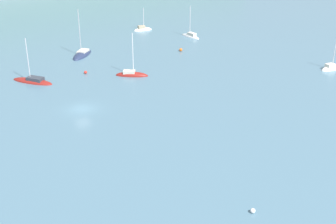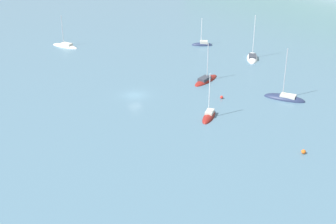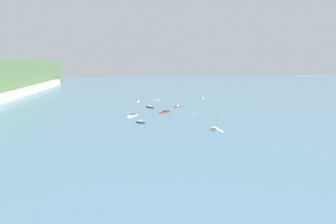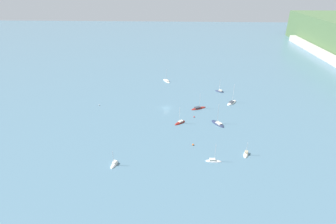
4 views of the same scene
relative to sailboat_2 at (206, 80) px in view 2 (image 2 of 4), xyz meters
name	(u,v)px [view 2 (image 2 of 4)]	position (x,y,z in m)	size (l,w,h in m)	color
ground_plane	(135,95)	(0.01, -16.53, -0.10)	(600.00, 600.00, 0.00)	slate
sailboat_2	(206,80)	(0.00, 0.00, 0.00)	(5.83, 8.48, 8.78)	maroon
sailboat_4	(209,116)	(15.54, -9.39, 0.00)	(5.56, 5.76, 9.04)	maroon
sailboat_5	(252,58)	(-7.59, 18.24, -0.02)	(8.22, 7.19, 11.19)	white
sailboat_6	(65,46)	(-39.05, -18.40, 0.00)	(8.02, 5.89, 8.76)	white
sailboat_7	(202,45)	(-23.00, 13.76, 0.02)	(4.41, 5.71, 7.91)	#232D4C
sailboat_8	(285,99)	(15.58, 7.96, -0.03)	(7.97, 6.75, 10.86)	#232D4C
mooring_buoy_1	(304,152)	(33.35, -4.08, 0.24)	(0.68, 0.68, 0.68)	orange
mooring_buoy_2	(222,97)	(9.64, -2.62, 0.20)	(0.60, 0.60, 0.60)	red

